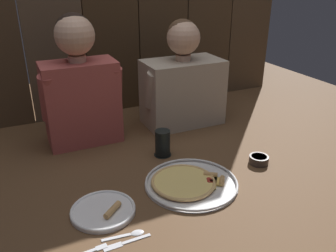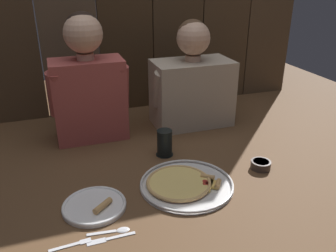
# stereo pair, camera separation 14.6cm
# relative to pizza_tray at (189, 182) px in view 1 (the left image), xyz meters

# --- Properties ---
(ground_plane) EXTENTS (3.20, 3.20, 0.00)m
(ground_plane) POSITION_rel_pizza_tray_xyz_m (-0.01, 0.08, -0.01)
(ground_plane) COLOR brown
(pizza_tray) EXTENTS (0.37, 0.37, 0.03)m
(pizza_tray) POSITION_rel_pizza_tray_xyz_m (0.00, 0.00, 0.00)
(pizza_tray) COLOR silver
(pizza_tray) RESTS_ON ground
(dinner_plate) EXTENTS (0.23, 0.23, 0.03)m
(dinner_plate) POSITION_rel_pizza_tray_xyz_m (-0.35, -0.03, -0.00)
(dinner_plate) COLOR white
(dinner_plate) RESTS_ON ground
(drinking_glass) EXTENTS (0.08, 0.08, 0.12)m
(drinking_glass) POSITION_rel_pizza_tray_xyz_m (0.01, 0.27, 0.05)
(drinking_glass) COLOR black
(drinking_glass) RESTS_ON ground
(dipping_bowl) EXTENTS (0.08, 0.08, 0.03)m
(dipping_bowl) POSITION_rel_pizza_tray_xyz_m (0.36, 0.02, 0.01)
(dipping_bowl) COLOR #3D332D
(dipping_bowl) RESTS_ON ground
(table_fork) EXTENTS (0.13, 0.03, 0.01)m
(table_fork) POSITION_rel_pizza_tray_xyz_m (-0.45, -0.19, -0.01)
(table_fork) COLOR silver
(table_fork) RESTS_ON ground
(table_knife) EXTENTS (0.16, 0.02, 0.01)m
(table_knife) POSITION_rel_pizza_tray_xyz_m (-0.33, -0.20, -0.01)
(table_knife) COLOR silver
(table_knife) RESTS_ON ground
(table_spoon) EXTENTS (0.14, 0.04, 0.01)m
(table_spoon) POSITION_rel_pizza_tray_xyz_m (-0.31, -0.18, -0.01)
(table_spoon) COLOR silver
(table_spoon) RESTS_ON ground
(diner_left) EXTENTS (0.38, 0.20, 0.61)m
(diner_left) POSITION_rel_pizza_tray_xyz_m (-0.28, 0.57, 0.28)
(diner_left) COLOR #AD4C47
(diner_left) RESTS_ON ground
(diner_right) EXTENTS (0.45, 0.24, 0.56)m
(diner_right) POSITION_rel_pizza_tray_xyz_m (0.26, 0.57, 0.23)
(diner_right) COLOR #B2A38E
(diner_right) RESTS_ON ground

